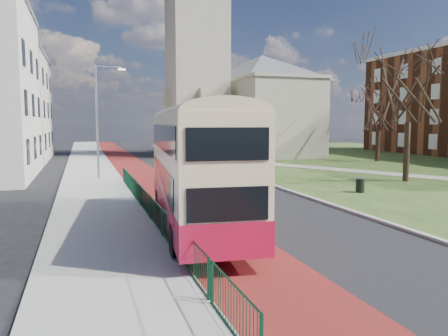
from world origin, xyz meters
name	(u,v)px	position (x,y,z in m)	size (l,w,h in m)	color
ground	(250,239)	(0.00, 0.00, 0.00)	(160.00, 160.00, 0.00)	black
road_carriageway	(176,174)	(1.50, 20.00, 0.01)	(9.00, 120.00, 0.01)	black
bus_lane	(142,175)	(-1.20, 20.00, 0.01)	(3.40, 120.00, 0.01)	#591414
pavement_west	(91,177)	(-5.00, 20.00, 0.06)	(4.00, 120.00, 0.12)	gray
kerb_west	(118,175)	(-3.00, 20.00, 0.07)	(0.25, 120.00, 0.13)	#999993
kerb_east	(223,169)	(6.10, 22.00, 0.07)	(0.25, 80.00, 0.13)	#999993
grass_green	(408,163)	(26.00, 22.00, 0.02)	(40.00, 80.00, 0.04)	#2C4318
pedestrian_railing	(150,208)	(-2.95, 4.00, 0.55)	(0.07, 24.00, 1.12)	#0C3821
gothic_church	(232,49)	(12.56, 38.00, 13.13)	(16.38, 18.00, 40.00)	gray
streetlamp	(99,116)	(-4.35, 18.00, 4.59)	(2.13, 0.18, 8.00)	gray
bus	(196,162)	(-1.48, 1.87, 2.64)	(3.67, 11.25, 4.62)	#A80F2E
winter_tree_near	(410,75)	(15.82, 10.57, 7.36)	(9.33, 9.33, 10.57)	#312218
winter_tree_far	(379,107)	(24.06, 24.45, 5.74)	(5.71, 5.71, 8.24)	#301E18
litter_bin	(360,185)	(9.87, 7.41, 0.48)	(0.69, 0.69, 0.88)	black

